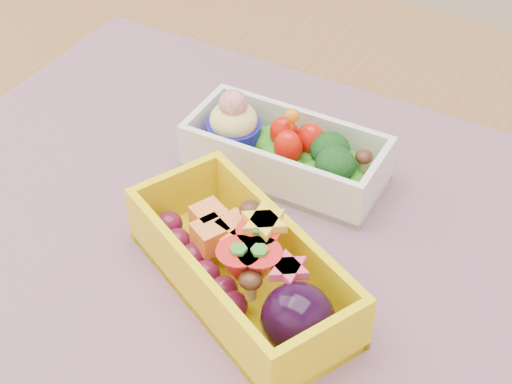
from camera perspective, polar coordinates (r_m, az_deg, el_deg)
The scene contains 4 objects.
table at distance 0.64m, azimuth -1.55°, elevation -10.15°, with size 1.20×0.80×0.75m.
placemat at distance 0.57m, azimuth -0.90°, elevation -2.90°, with size 0.54×0.42×0.00m, color gray.
bento_white at distance 0.61m, azimuth 2.09°, elevation 2.91°, with size 0.16×0.08×0.06m.
bento_yellow at distance 0.51m, azimuth -0.81°, elevation -5.45°, with size 0.19×0.13×0.06m.
Camera 1 is at (0.23, -0.32, 1.15)m, focal length 55.55 mm.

